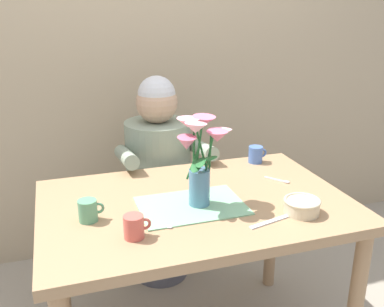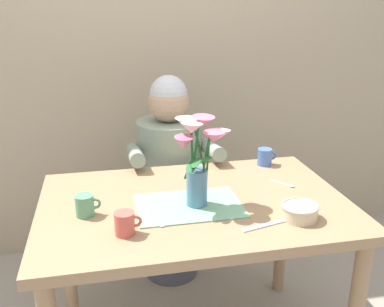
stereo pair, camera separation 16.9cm
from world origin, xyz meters
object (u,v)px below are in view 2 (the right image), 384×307
at_px(flower_vase, 199,153).
at_px(coffee_cup, 125,223).
at_px(dinner_knife, 266,225).
at_px(seated_person, 170,182).
at_px(ceramic_mug, 265,157).
at_px(tea_cup, 85,205).
at_px(ceramic_bowl, 300,211).

distance_m(flower_vase, coffee_cup, 0.37).
xyz_separation_m(flower_vase, dinner_knife, (0.19, -0.21, -0.21)).
xyz_separation_m(seated_person, ceramic_mug, (0.41, -0.30, 0.22)).
bearing_deg(flower_vase, ceramic_mug, 41.51).
xyz_separation_m(ceramic_mug, coffee_cup, (-0.69, -0.52, 0.00)).
xyz_separation_m(flower_vase, coffee_cup, (-0.29, -0.16, -0.17)).
height_order(dinner_knife, ceramic_mug, ceramic_mug).
relative_size(dinner_knife, ceramic_mug, 2.04).
bearing_deg(dinner_knife, ceramic_mug, 55.58).
distance_m(tea_cup, coffee_cup, 0.21).
xyz_separation_m(seated_person, dinner_knife, (0.20, -0.86, 0.18)).
bearing_deg(ceramic_mug, ceramic_bowl, -97.89).
relative_size(seated_person, flower_vase, 3.32).
bearing_deg(seated_person, dinner_knife, -73.94).
bearing_deg(ceramic_bowl, seated_person, 112.00).
relative_size(tea_cup, coffee_cup, 1.00).
distance_m(seated_person, dinner_knife, 0.90).
bearing_deg(seated_person, tea_cup, -119.45).
bearing_deg(tea_cup, coffee_cup, -51.20).
height_order(dinner_knife, coffee_cup, coffee_cup).
xyz_separation_m(flower_vase, tea_cup, (-0.42, 0.00, -0.17)).
distance_m(ceramic_bowl, tea_cup, 0.77).
bearing_deg(coffee_cup, ceramic_mug, 36.92).
xyz_separation_m(seated_person, flower_vase, (0.01, -0.66, 0.39)).
bearing_deg(seated_person, coffee_cup, -106.01).
height_order(flower_vase, ceramic_mug, flower_vase).
xyz_separation_m(dinner_knife, ceramic_mug, (0.21, 0.57, 0.04)).
relative_size(ceramic_bowl, dinner_knife, 0.72).
distance_m(flower_vase, ceramic_bowl, 0.42).
height_order(seated_person, coffee_cup, seated_person).
relative_size(flower_vase, tea_cup, 3.67).
height_order(tea_cup, coffee_cup, same).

